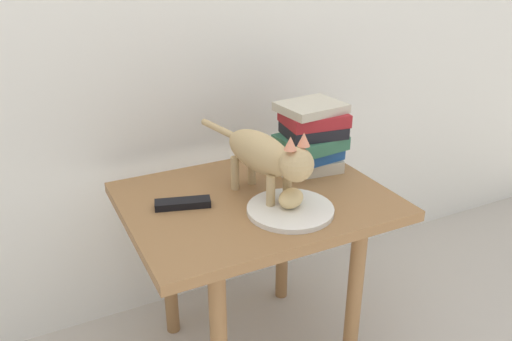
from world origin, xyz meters
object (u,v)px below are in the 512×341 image
object	(u,v)px
cat	(266,155)
side_table	(256,222)
tv_remote	(183,203)
book_stack	(310,138)
plate	(290,210)
bread_roll	(291,198)

from	to	relation	value
cat	side_table	bearing A→B (deg)	121.28
tv_remote	book_stack	bearing A→B (deg)	23.90
plate	tv_remote	bearing A→B (deg)	147.50
cat	bread_roll	bearing A→B (deg)	-73.62
tv_remote	bread_roll	bearing A→B (deg)	-15.32
book_stack	bread_roll	bearing A→B (deg)	-131.69
side_table	tv_remote	bearing A→B (deg)	170.76
plate	bread_roll	distance (m)	0.03
cat	plate	bearing A→B (deg)	-76.00
book_stack	cat	bearing A→B (deg)	-150.99
side_table	plate	bearing A→B (deg)	-71.80
tv_remote	plate	bearing A→B (deg)	-16.26
plate	tv_remote	world-z (taller)	tv_remote
plate	book_stack	world-z (taller)	book_stack
plate	bread_roll	bearing A→B (deg)	49.09
plate	bread_roll	size ratio (longest dim) A/B	2.91
cat	book_stack	size ratio (longest dim) A/B	2.17
book_stack	side_table	bearing A→B (deg)	-158.33
book_stack	tv_remote	xyz separation A→B (m)	(-0.44, -0.06, -0.10)
side_table	tv_remote	distance (m)	0.23
book_stack	plate	bearing A→B (deg)	-131.67
side_table	tv_remote	world-z (taller)	tv_remote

